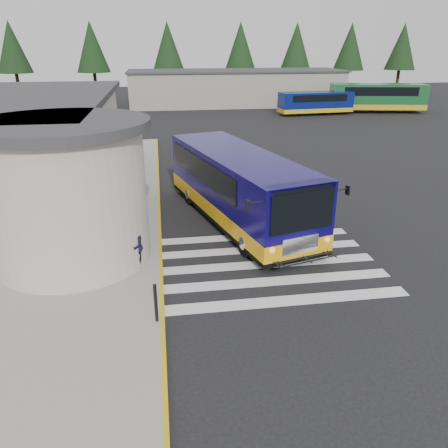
{
  "coord_description": "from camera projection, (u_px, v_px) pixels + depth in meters",
  "views": [
    {
      "loc": [
        -3.86,
        -14.05,
        7.17
      ],
      "look_at": [
        -1.84,
        -0.5,
        1.5
      ],
      "focal_mm": 35.0,
      "sensor_mm": 36.0,
      "label": 1
    }
  ],
  "objects": [
    {
      "name": "far_bus_a",
      "position": [
        316.0,
        102.0,
        47.17
      ],
      "size": [
        8.14,
        2.94,
        2.06
      ],
      "rotation": [
        0.0,
        0.0,
        1.66
      ],
      "color": "#07145A",
      "rests_on": "ground"
    },
    {
      "name": "bollard",
      "position": [
        156.0,
        303.0,
        11.73
      ],
      "size": [
        0.09,
        0.09,
        1.14
      ],
      "primitive_type": "cylinder",
      "color": "black",
      "rests_on": "sidewalk"
    },
    {
      "name": "transit_bus",
      "position": [
        239.0,
        189.0,
        18.58
      ],
      "size": [
        5.69,
        10.86,
        2.98
      ],
      "rotation": [
        0.0,
        0.0,
        0.26
      ],
      "color": "#0D064F",
      "rests_on": "ground"
    },
    {
      "name": "far_bus_b",
      "position": [
        377.0,
        96.0,
        48.73
      ],
      "size": [
        10.59,
        4.74,
        2.64
      ],
      "rotation": [
        0.0,
        0.0,
        1.38
      ],
      "color": "#155127",
      "rests_on": "ground"
    },
    {
      "name": "ground",
      "position": [
        271.0,
        254.0,
        16.11
      ],
      "size": [
        140.0,
        140.0,
        0.0
      ],
      "primitive_type": "plane",
      "color": "black",
      "rests_on": "ground"
    },
    {
      "name": "station_building",
      "position": [
        6.0,
        152.0,
        19.97
      ],
      "size": [
        12.7,
        18.7,
        4.8
      ],
      "color": "#BBB09E",
      "rests_on": "ground"
    },
    {
      "name": "curb_strip",
      "position": [
        159.0,
        218.0,
        19.19
      ],
      "size": [
        0.12,
        34.0,
        0.16
      ],
      "primitive_type": "cube",
      "color": "gold",
      "rests_on": "ground"
    },
    {
      "name": "sidewalk",
      "position": [
        42.0,
        224.0,
        18.51
      ],
      "size": [
        10.0,
        34.0,
        0.15
      ],
      "primitive_type": "cube",
      "color": "gray",
      "rests_on": "ground"
    },
    {
      "name": "pedestrian_a",
      "position": [
        76.0,
        253.0,
        13.87
      ],
      "size": [
        0.45,
        0.65,
        1.73
      ],
      "primitive_type": "imported",
      "rotation": [
        0.0,
        0.0,
        1.52
      ],
      "color": "black",
      "rests_on": "sidewalk"
    },
    {
      "name": "crosswalk",
      "position": [
        263.0,
        264.0,
        15.31
      ],
      "size": [
        8.0,
        5.35,
        0.01
      ],
      "color": "silver",
      "rests_on": "ground"
    },
    {
      "name": "pedestrian_b",
      "position": [
        134.0,
        246.0,
        14.49
      ],
      "size": [
        0.65,
        0.81,
        1.59
      ],
      "primitive_type": "imported",
      "rotation": [
        0.0,
        0.0,
        -1.64
      ],
      "color": "black",
      "rests_on": "sidewalk"
    },
    {
      "name": "tree_line",
      "position": [
        228.0,
        47.0,
        60.07
      ],
      "size": [
        58.4,
        4.4,
        10.0
      ],
      "color": "black",
      "rests_on": "ground"
    },
    {
      "name": "depot_building",
      "position": [
        236.0,
        87.0,
        54.51
      ],
      "size": [
        26.4,
        8.4,
        4.2
      ],
      "color": "gray",
      "rests_on": "ground"
    }
  ]
}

